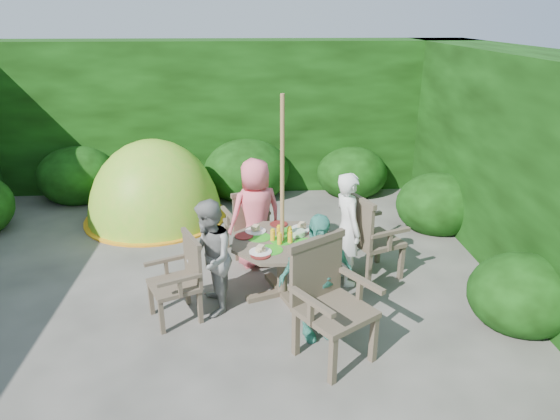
{
  "coord_description": "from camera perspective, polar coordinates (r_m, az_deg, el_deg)",
  "views": [
    {
      "loc": [
        0.69,
        -4.74,
        2.92
      ],
      "look_at": [
        1.0,
        0.46,
        0.85
      ],
      "focal_mm": 32.0,
      "sensor_mm": 36.0,
      "label": 1
    }
  ],
  "objects": [
    {
      "name": "garden_chair_right",
      "position": [
        5.85,
        10.16,
        -2.88
      ],
      "size": [
        0.7,
        0.74,
        0.98
      ],
      "rotation": [
        0.0,
        0.0,
        1.95
      ],
      "color": "#44392C",
      "rests_on": "ground"
    },
    {
      "name": "garden_chair_left",
      "position": [
        5.13,
        -11.31,
        -7.59
      ],
      "size": [
        0.61,
        0.64,
        0.84
      ],
      "rotation": [
        0.0,
        0.0,
        -1.13
      ],
      "color": "#44392C",
      "rests_on": "ground"
    },
    {
      "name": "parasol_pole",
      "position": [
        5.14,
        0.26,
        0.95
      ],
      "size": [
        0.06,
        0.06,
        2.2
      ],
      "primitive_type": "cylinder",
      "rotation": [
        0.0,
        0.0,
        0.34
      ],
      "color": "olive",
      "rests_on": "ground"
    },
    {
      "name": "hedge_enclosure",
      "position": [
        6.33,
        -9.55,
        6.08
      ],
      "size": [
        9.0,
        9.0,
        2.5
      ],
      "color": "black",
      "rests_on": "ground"
    },
    {
      "name": "garden_chair_back",
      "position": [
        6.33,
        -3.7,
        -1.21
      ],
      "size": [
        0.64,
        0.61,
        0.86
      ],
      "rotation": [
        0.0,
        0.0,
        3.49
      ],
      "color": "#44392C",
      "rests_on": "ground"
    },
    {
      "name": "child_left",
      "position": [
        5.1,
        -8.07,
        -5.48
      ],
      "size": [
        0.53,
        0.64,
        1.22
      ],
      "primitive_type": "imported",
      "rotation": [
        0.0,
        0.0,
        -1.45
      ],
      "color": "gray",
      "rests_on": "ground"
    },
    {
      "name": "child_back",
      "position": [
        5.99,
        -2.78,
        -0.38
      ],
      "size": [
        0.77,
        0.64,
        1.35
      ],
      "primitive_type": "imported",
      "rotation": [
        0.0,
        0.0,
        3.52
      ],
      "color": "#FF697A",
      "rests_on": "ground"
    },
    {
      "name": "child_front",
      "position": [
        4.68,
        4.16,
        -7.65
      ],
      "size": [
        0.79,
        0.5,
        1.26
      ],
      "primitive_type": "imported",
      "rotation": [
        0.0,
        0.0,
        0.28
      ],
      "color": "#4AAD99",
      "rests_on": "ground"
    },
    {
      "name": "child_right",
      "position": [
        5.65,
        7.73,
        -2.14
      ],
      "size": [
        0.41,
        0.53,
        1.31
      ],
      "primitive_type": "imported",
      "rotation": [
        0.0,
        0.0,
        1.78
      ],
      "color": "white",
      "rests_on": "ground"
    },
    {
      "name": "ground",
      "position": [
        5.6,
        -10.1,
        -10.09
      ],
      "size": [
        60.0,
        60.0,
        0.0
      ],
      "primitive_type": "plane",
      "color": "#44423D",
      "rests_on": "ground"
    },
    {
      "name": "garden_chair_front",
      "position": [
        4.49,
        5.57,
        -10.09
      ],
      "size": [
        0.84,
        0.81,
        1.06
      ],
      "rotation": [
        0.0,
        0.0,
        0.59
      ],
      "color": "#44392C",
      "rests_on": "ground"
    },
    {
      "name": "patio_table",
      "position": [
        5.36,
        0.28,
        -4.48
      ],
      "size": [
        1.46,
        1.46,
        0.79
      ],
      "rotation": [
        0.0,
        0.0,
        0.34
      ],
      "color": "#44392C",
      "rests_on": "ground"
    },
    {
      "name": "dome_tent",
      "position": [
        7.84,
        -13.92,
        -0.88
      ],
      "size": [
        2.15,
        2.15,
        2.41
      ],
      "rotation": [
        0.0,
        0.0,
        0.09
      ],
      "color": "#7CD629",
      "rests_on": "ground"
    }
  ]
}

